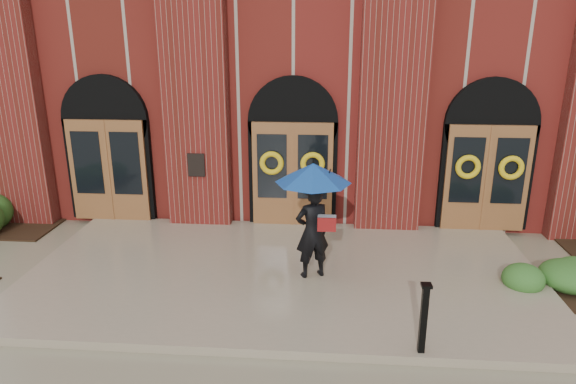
# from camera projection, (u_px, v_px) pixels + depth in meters

# --- Properties ---
(ground) EXTENTS (90.00, 90.00, 0.00)m
(ground) POSITION_uv_depth(u_px,v_px,m) (283.00, 281.00, 10.02)
(ground) COLOR gray
(ground) RESTS_ON ground
(landing) EXTENTS (10.00, 5.30, 0.15)m
(landing) POSITION_uv_depth(u_px,v_px,m) (283.00, 274.00, 10.14)
(landing) COLOR gray
(landing) RESTS_ON ground
(church_building) EXTENTS (16.20, 12.53, 7.00)m
(church_building) POSITION_uv_depth(u_px,v_px,m) (305.00, 66.00, 17.31)
(church_building) COLOR maroon
(church_building) RESTS_ON ground
(man_with_umbrella) EXTENTS (1.83, 1.83, 2.24)m
(man_with_umbrella) POSITION_uv_depth(u_px,v_px,m) (313.00, 199.00, 9.44)
(man_with_umbrella) COLOR black
(man_with_umbrella) RESTS_ON landing
(metal_post) EXTENTS (0.15, 0.15, 1.11)m
(metal_post) POSITION_uv_depth(u_px,v_px,m) (424.00, 317.00, 7.40)
(metal_post) COLOR black
(metal_post) RESTS_ON landing
(hedge_front_right) EXTENTS (1.45, 1.25, 0.51)m
(hedge_front_right) POSITION_uv_depth(u_px,v_px,m) (557.00, 281.00, 9.46)
(hedge_front_right) COLOR #306022
(hedge_front_right) RESTS_ON ground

